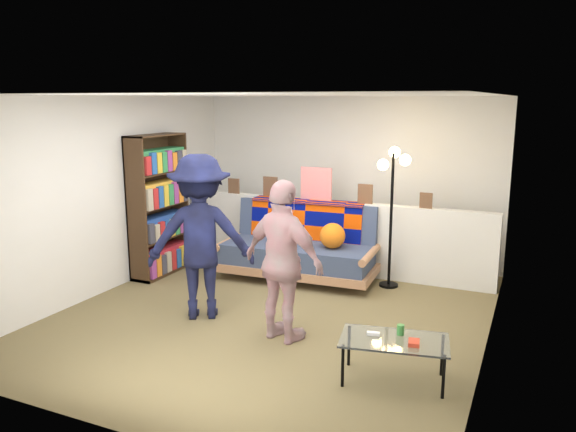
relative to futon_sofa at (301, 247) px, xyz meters
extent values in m
plane|color=brown|center=(0.25, -1.37, -0.42)|extent=(5.00, 5.00, 0.00)
cube|color=silver|center=(0.25, 1.13, 0.78)|extent=(4.50, 0.10, 2.40)
cube|color=silver|center=(-2.00, -1.37, 0.78)|extent=(0.10, 5.00, 2.40)
cube|color=silver|center=(2.50, -1.37, 0.78)|extent=(0.10, 5.00, 2.40)
cube|color=white|center=(0.25, -1.37, 1.98)|extent=(4.50, 5.00, 0.10)
cube|color=silver|center=(0.25, 0.43, 0.08)|extent=(4.45, 0.15, 1.00)
cube|color=brown|center=(-1.25, 0.41, 0.69)|extent=(0.18, 0.02, 0.22)
cube|color=brown|center=(-0.65, 0.41, 0.72)|extent=(0.22, 0.02, 0.28)
cube|color=white|center=(0.05, 0.41, 0.81)|extent=(0.45, 0.02, 0.45)
cube|color=brown|center=(0.75, 0.41, 0.71)|extent=(0.20, 0.02, 0.26)
cube|color=brown|center=(1.55, 0.41, 0.68)|extent=(0.16, 0.02, 0.20)
cube|color=#AE7854|center=(-0.02, -0.07, -0.25)|extent=(2.12, 1.04, 0.11)
cube|color=#364462|center=(-0.01, -0.13, -0.07)|extent=(2.01, 0.87, 0.26)
cube|color=#364462|center=(-0.03, 0.28, 0.26)|extent=(1.98, 0.36, 0.62)
cylinder|color=#AE7854|center=(-1.00, -0.12, 0.02)|extent=(0.15, 0.93, 0.10)
cylinder|color=#AE7854|center=(0.97, -0.02, 0.02)|extent=(0.15, 0.93, 0.10)
cube|color=#040F6F|center=(-0.03, 0.20, 0.26)|extent=(1.59, 0.20, 0.57)
cube|color=#040F6F|center=(-0.04, 0.34, 0.57)|extent=(1.60, 0.36, 0.03)
sphere|color=orange|center=(0.48, -0.10, 0.23)|extent=(0.33, 0.33, 0.33)
cube|color=#311E10|center=(-1.98, -0.63, 0.54)|extent=(0.02, 0.95, 1.91)
cube|color=#311E10|center=(-1.83, -1.09, 0.54)|extent=(0.32, 0.02, 1.91)
cube|color=#311E10|center=(-1.83, -0.16, 0.54)|extent=(0.32, 0.02, 1.91)
cube|color=#311E10|center=(-1.83, -0.63, 1.48)|extent=(0.32, 0.95, 0.02)
cube|color=#311E10|center=(-1.83, -0.63, -0.39)|extent=(0.32, 0.95, 0.04)
cube|color=#311E10|center=(-1.83, -0.63, 0.09)|extent=(0.32, 0.91, 0.02)
cube|color=#311E10|center=(-1.83, -0.63, 0.54)|extent=(0.32, 0.91, 0.02)
cube|color=#311E10|center=(-1.83, -0.63, 0.98)|extent=(0.32, 0.91, 0.02)
cube|color=#AD222E|center=(-1.81, -0.63, -0.20)|extent=(0.23, 0.89, 0.32)
cube|color=#23489B|center=(-1.81, -0.63, 0.26)|extent=(0.23, 0.89, 0.30)
cube|color=gold|center=(-1.81, -0.63, 0.71)|extent=(0.23, 0.89, 0.32)
cube|color=#30864A|center=(-1.81, -0.63, 1.15)|extent=(0.23, 0.89, 0.30)
cylinder|color=black|center=(1.47, -2.58, -0.23)|extent=(0.03, 0.03, 0.36)
cylinder|color=black|center=(2.27, -2.43, -0.23)|extent=(0.03, 0.03, 0.36)
cylinder|color=black|center=(1.40, -2.19, -0.23)|extent=(0.03, 0.03, 0.36)
cylinder|color=black|center=(2.20, -2.04, -0.23)|extent=(0.03, 0.03, 0.36)
cube|color=silver|center=(1.84, -2.31, -0.05)|extent=(0.98, 0.65, 0.02)
cube|color=white|center=(1.65, -2.30, -0.02)|extent=(0.11, 0.06, 0.03)
cube|color=#E14027|center=(2.01, -2.35, -0.02)|extent=(0.11, 0.14, 0.04)
cylinder|color=#388738|center=(1.86, -2.20, 0.01)|extent=(0.07, 0.07, 0.09)
cylinder|color=black|center=(1.18, 0.12, -0.40)|extent=(0.30, 0.30, 0.03)
cylinder|color=black|center=(1.18, 0.12, 0.44)|extent=(0.05, 0.05, 1.71)
sphere|color=#FFC672|center=(1.05, 0.13, 1.15)|extent=(0.14, 0.14, 0.14)
sphere|color=#FFC672|center=(1.32, 0.13, 1.22)|extent=(0.14, 0.14, 0.14)
sphere|color=#FFC672|center=(1.16, 0.24, 1.30)|extent=(0.14, 0.14, 0.14)
imported|color=black|center=(-0.46, -1.71, 0.48)|extent=(1.34, 1.15, 1.80)
imported|color=pink|center=(0.63, -1.92, 0.39)|extent=(1.02, 0.64, 1.61)
camera|label=1|loc=(2.84, -6.70, 1.95)|focal=35.00mm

